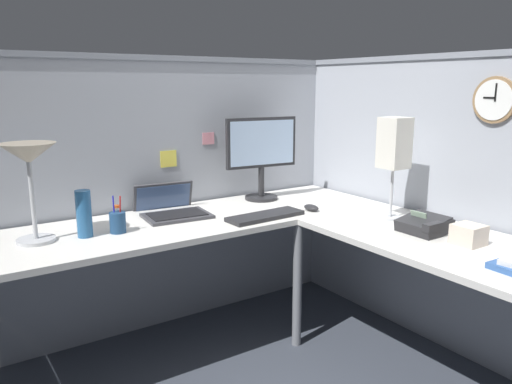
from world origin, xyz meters
name	(u,v)px	position (x,y,z in m)	size (l,w,h in m)	color
ground_plane	(291,366)	(0.00, 0.00, 0.00)	(6.80, 6.80, 0.00)	#383D47
cubicle_wall_back	(152,194)	(-0.36, 0.87, 0.79)	(2.57, 0.12, 1.58)	#999EA8
cubicle_wall_right	(453,205)	(0.87, -0.27, 0.79)	(0.12, 2.37, 1.58)	#999EA8
desk	(275,258)	(-0.15, -0.05, 0.63)	(2.35, 2.15, 0.73)	silver
monitor	(262,152)	(0.25, 0.64, 1.02)	(0.46, 0.20, 0.50)	#232326
laptop	(171,209)	(-0.36, 0.63, 0.75)	(0.37, 0.41, 0.22)	#38383D
keyboard	(265,216)	(0.02, 0.26, 0.74)	(0.43, 0.14, 0.02)	#232326
computer_mouse	(311,208)	(0.32, 0.25, 0.75)	(0.06, 0.10, 0.03)	#232326
desk_lamp_dome	(29,162)	(-1.07, 0.50, 1.09)	(0.24, 0.24, 0.44)	#B7BABF
pen_cup	(118,222)	(-0.72, 0.43, 0.78)	(0.08, 0.08, 0.18)	navy
thermos_flask	(84,214)	(-0.87, 0.45, 0.84)	(0.07, 0.07, 0.22)	#26598C
office_phone	(425,225)	(0.49, -0.39, 0.77)	(0.19, 0.21, 0.11)	#232326
desk_lamp_paper	(394,146)	(0.55, -0.12, 1.11)	(0.13, 0.13, 0.53)	#B7BABF
tissue_box	(469,235)	(0.50, -0.61, 0.78)	(0.12, 0.12, 0.09)	beige
wall_clock	(495,100)	(0.82, -0.48, 1.35)	(0.04, 0.22, 0.22)	olive
pinned_note_leftmost	(208,138)	(-0.02, 0.82, 1.10)	(0.08, 0.00, 0.07)	pink
pinned_note_middle	(169,159)	(-0.28, 0.82, 1.00)	(0.10, 0.00, 0.10)	#EAD84C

